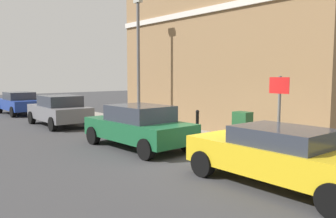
# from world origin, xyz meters

# --- Properties ---
(ground) EXTENTS (80.00, 80.00, 0.00)m
(ground) POSITION_xyz_m (0.00, 0.00, 0.00)
(ground) COLOR #38383A
(sidewalk) EXTENTS (2.57, 30.00, 0.15)m
(sidewalk) POSITION_xyz_m (1.91, 6.00, 0.07)
(sidewalk) COLOR gray
(sidewalk) RESTS_ON ground
(corner_building) EXTENTS (6.53, 11.07, 7.62)m
(corner_building) POSITION_xyz_m (6.41, 3.54, 3.81)
(corner_building) COLOR olive
(corner_building) RESTS_ON ground
(car_yellow) EXTENTS (1.85, 4.31, 1.33)m
(car_yellow) POSITION_xyz_m (-0.46, -2.58, 0.71)
(car_yellow) COLOR gold
(car_yellow) RESTS_ON ground
(car_green) EXTENTS (2.03, 4.23, 1.46)m
(car_green) POSITION_xyz_m (-0.50, 2.77, 0.76)
(car_green) COLOR #195933
(car_green) RESTS_ON ground
(car_grey) EXTENTS (2.02, 4.12, 1.49)m
(car_grey) POSITION_xyz_m (-0.53, 9.46, 0.77)
(car_grey) COLOR slate
(car_grey) RESTS_ON ground
(car_blue) EXTENTS (1.88, 4.01, 1.41)m
(car_blue) POSITION_xyz_m (-0.49, 15.89, 0.73)
(car_blue) COLOR navy
(car_blue) RESTS_ON ground
(utility_cabinet) EXTENTS (0.46, 0.61, 1.15)m
(utility_cabinet) POSITION_xyz_m (1.73, 0.13, 0.68)
(utility_cabinet) COLOR #1E4C28
(utility_cabinet) RESTS_ON sidewalk
(bollard_near_cabinet) EXTENTS (0.14, 0.14, 1.04)m
(bollard_near_cabinet) POSITION_xyz_m (1.83, 2.28, 0.70)
(bollard_near_cabinet) COLOR black
(bollard_near_cabinet) RESTS_ON sidewalk
(bollard_far_kerb) EXTENTS (0.14, 0.14, 1.04)m
(bollard_far_kerb) POSITION_xyz_m (0.88, 3.97, 0.70)
(bollard_far_kerb) COLOR black
(bollard_far_kerb) RESTS_ON sidewalk
(street_sign) EXTENTS (0.08, 0.60, 2.30)m
(street_sign) POSITION_xyz_m (1.07, -1.58, 1.66)
(street_sign) COLOR #59595B
(street_sign) RESTS_ON sidewalk
(lamppost) EXTENTS (0.20, 0.44, 5.72)m
(lamppost) POSITION_xyz_m (1.82, 6.05, 3.30)
(lamppost) COLOR #59595B
(lamppost) RESTS_ON sidewalk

